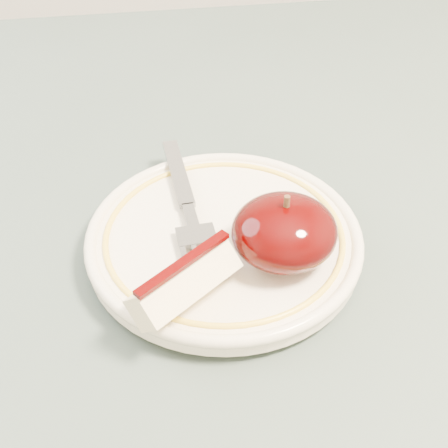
{
  "coord_description": "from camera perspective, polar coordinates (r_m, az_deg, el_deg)",
  "views": [
    {
      "loc": [
        0.02,
        -0.32,
        1.07
      ],
      "look_at": [
        0.07,
        0.01,
        0.78
      ],
      "focal_mm": 50.0,
      "sensor_mm": 36.0,
      "label": 1
    }
  ],
  "objects": [
    {
      "name": "table",
      "position": [
        0.51,
        -8.01,
        -11.03
      ],
      "size": [
        0.9,
        0.9,
        0.75
      ],
      "color": "brown",
      "rests_on": "ground"
    },
    {
      "name": "plate",
      "position": [
        0.44,
        -0.0,
        -1.36
      ],
      "size": [
        0.2,
        0.2,
        0.02
      ],
      "color": "white",
      "rests_on": "table"
    },
    {
      "name": "apple_half",
      "position": [
        0.41,
        5.53,
        -0.71
      ],
      "size": [
        0.07,
        0.07,
        0.05
      ],
      "color": "black",
      "rests_on": "plate"
    },
    {
      "name": "apple_wedge",
      "position": [
        0.39,
        -3.63,
        -5.34
      ],
      "size": [
        0.08,
        0.07,
        0.04
      ],
      "rotation": [
        0.0,
        0.0,
        0.65
      ],
      "color": "#FBEBB9",
      "rests_on": "plate"
    },
    {
      "name": "fork",
      "position": [
        0.46,
        -3.32,
        1.6
      ],
      "size": [
        0.03,
        0.16,
        0.0
      ],
      "rotation": [
        0.0,
        0.0,
        1.65
      ],
      "color": "gray",
      "rests_on": "plate"
    }
  ]
}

